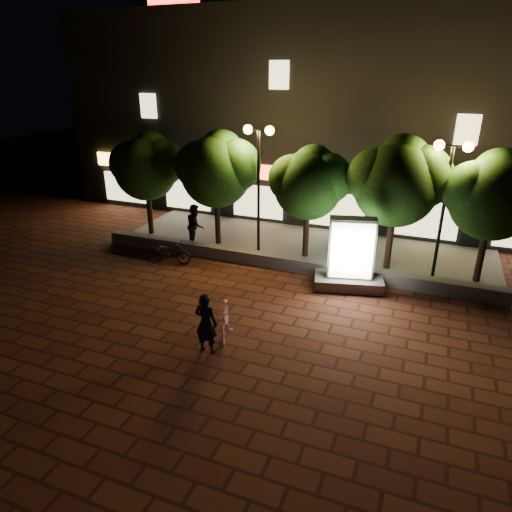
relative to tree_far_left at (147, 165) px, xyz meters
The scene contains 16 objects.
ground 9.43m from the tree_far_left, 38.18° to the right, with size 80.00×80.00×0.00m, color #572A1B.
retaining_wall 7.72m from the tree_far_left, 11.89° to the right, with size 16.00×0.45×0.50m, color slate.
sidewalk 7.74m from the tree_far_left, ahead, with size 16.00×5.00×0.08m, color slate.
building_block 10.38m from the tree_far_left, 47.32° to the left, with size 28.00×8.12×11.30m.
tree_far_left is the anchor object (origin of this frame).
tree_left 3.51m from the tree_far_left, ahead, with size 3.60×3.00×4.89m.
tree_mid 7.50m from the tree_far_left, ahead, with size 3.24×2.70×4.50m.
tree_right 10.81m from the tree_far_left, ahead, with size 3.72×3.10×5.07m.
tree_far_right 14.00m from the tree_far_left, ahead, with size 3.48×2.90×4.76m.
street_lamp_left 5.50m from the tree_far_left, ahead, with size 1.26×0.36×5.18m.
street_lamp_right 12.47m from the tree_far_left, ahead, with size 1.26×0.36×4.98m.
ad_kiosk 10.16m from the tree_far_left, 12.66° to the right, with size 2.61×1.74×2.60m.
scooter_pink 10.03m from the tree_far_left, 44.00° to the right, with size 0.47×1.66×1.00m, color #ED9BC8.
rider 10.51m from the tree_far_left, 48.24° to the right, with size 0.66×0.43×1.80m, color black.
scooter_parked 4.64m from the tree_far_left, 46.41° to the right, with size 0.63×1.80×0.95m, color black.
pedestrian 3.61m from the tree_far_left, 14.87° to the right, with size 0.91×0.71×1.86m, color black.
Camera 1 is at (5.09, -11.60, 7.31)m, focal length 31.98 mm.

